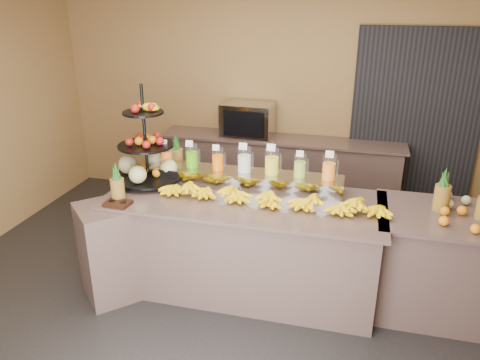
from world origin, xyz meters
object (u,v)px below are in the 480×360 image
at_px(condiment_caddy, 118,203).
at_px(right_fruit_pile, 461,211).
at_px(banana_heap, 271,195).
at_px(fruit_stand, 151,159).
at_px(oven_warmer, 248,120).
at_px(pitcher_tray, 244,179).

relative_size(condiment_caddy, right_fruit_pile, 0.50).
bearing_deg(right_fruit_pile, banana_heap, -176.85).
bearing_deg(banana_heap, right_fruit_pile, 3.15).
height_order(fruit_stand, right_fruit_pile, fruit_stand).
xyz_separation_m(right_fruit_pile, oven_warmer, (-2.23, 1.90, 0.14)).
relative_size(pitcher_tray, condiment_caddy, 8.63).
relative_size(banana_heap, condiment_caddy, 9.72).
xyz_separation_m(fruit_stand, oven_warmer, (0.53, 1.78, -0.03)).
distance_m(banana_heap, condiment_caddy, 1.33).
relative_size(fruit_stand, oven_warmer, 1.49).
height_order(pitcher_tray, condiment_caddy, pitcher_tray).
height_order(banana_heap, fruit_stand, fruit_stand).
bearing_deg(oven_warmer, fruit_stand, -104.35).
distance_m(condiment_caddy, right_fruit_pile, 2.87).
distance_m(pitcher_tray, oven_warmer, 1.72).
xyz_separation_m(banana_heap, condiment_caddy, (-1.28, -0.37, -0.06)).
distance_m(condiment_caddy, oven_warmer, 2.44).
relative_size(banana_heap, oven_warmer, 3.26).
height_order(banana_heap, right_fruit_pile, right_fruit_pile).
distance_m(fruit_stand, oven_warmer, 1.86).
distance_m(right_fruit_pile, oven_warmer, 2.94).
bearing_deg(fruit_stand, condiment_caddy, -85.77).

